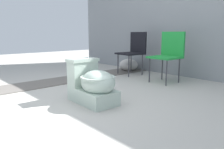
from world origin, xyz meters
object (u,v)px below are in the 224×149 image
(folding_chair_left, at_px, (134,49))
(boulder_near, at_px, (129,65))
(toilet, at_px, (93,84))
(folding_chair_middle, at_px, (169,51))

(folding_chair_left, xyz_separation_m, boulder_near, (-0.37, 0.24, -0.38))
(toilet, bearing_deg, boulder_near, 125.53)
(folding_chair_left, relative_size, boulder_near, 1.78)
(boulder_near, bearing_deg, folding_chair_left, -32.52)
(toilet, height_order, folding_chair_left, folding_chair_left)
(folding_chair_middle, bearing_deg, boulder_near, -102.87)
(toilet, distance_m, folding_chair_left, 1.98)
(folding_chair_left, bearing_deg, folding_chair_middle, 91.01)
(folding_chair_middle, distance_m, boulder_near, 1.32)
(folding_chair_left, xyz_separation_m, folding_chair_middle, (0.85, -0.09, 0.00))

